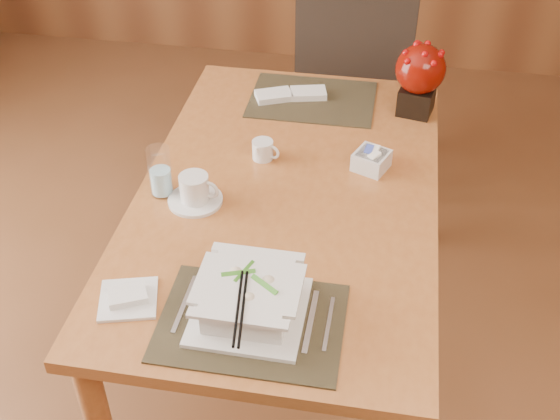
% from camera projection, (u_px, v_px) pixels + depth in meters
% --- Properties ---
extents(dining_table, '(0.90, 1.50, 0.75)m').
position_uv_depth(dining_table, '(288.00, 214.00, 2.19)').
color(dining_table, '#A9612F').
rests_on(dining_table, ground).
extents(placemat_near, '(0.45, 0.33, 0.01)m').
position_uv_depth(placemat_near, '(252.00, 322.00, 1.71)').
color(placemat_near, black).
rests_on(placemat_near, dining_table).
extents(placemat_far, '(0.45, 0.33, 0.01)m').
position_uv_depth(placemat_far, '(312.00, 99.00, 2.55)').
color(placemat_far, black).
rests_on(placemat_far, dining_table).
extents(soup_setting, '(0.28, 0.28, 0.11)m').
position_uv_depth(soup_setting, '(249.00, 299.00, 1.70)').
color(soup_setting, silver).
rests_on(soup_setting, dining_table).
extents(coffee_cup, '(0.16, 0.16, 0.09)m').
position_uv_depth(coffee_cup, '(195.00, 191.00, 2.06)').
color(coffee_cup, silver).
rests_on(coffee_cup, dining_table).
extents(water_glass, '(0.08, 0.08, 0.16)m').
position_uv_depth(water_glass, '(160.00, 172.00, 2.07)').
color(water_glass, white).
rests_on(water_glass, dining_table).
extents(creamer_jug, '(0.11, 0.11, 0.06)m').
position_uv_depth(creamer_jug, '(263.00, 150.00, 2.25)').
color(creamer_jug, silver).
rests_on(creamer_jug, dining_table).
extents(sugar_caddy, '(0.13, 0.13, 0.06)m').
position_uv_depth(sugar_caddy, '(371.00, 160.00, 2.20)').
color(sugar_caddy, silver).
rests_on(sugar_caddy, dining_table).
extents(berry_decor, '(0.17, 0.17, 0.25)m').
position_uv_depth(berry_decor, '(420.00, 75.00, 2.40)').
color(berry_decor, black).
rests_on(berry_decor, dining_table).
extents(napkins_far, '(0.27, 0.17, 0.02)m').
position_uv_depth(napkins_far, '(294.00, 94.00, 2.55)').
color(napkins_far, white).
rests_on(napkins_far, dining_table).
extents(bread_plate, '(0.18, 0.18, 0.01)m').
position_uv_depth(bread_plate, '(128.00, 299.00, 1.77)').
color(bread_plate, silver).
rests_on(bread_plate, dining_table).
extents(far_chair, '(0.53, 0.53, 1.08)m').
position_uv_depth(far_chair, '(356.00, 70.00, 3.04)').
color(far_chair, black).
rests_on(far_chair, ground).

